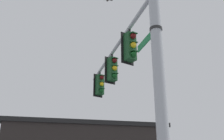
% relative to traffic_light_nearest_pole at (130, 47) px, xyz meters
% --- Properties ---
extents(signal_pole, '(0.31, 0.31, 7.31)m').
position_rel_traffic_light_nearest_pole_xyz_m(signal_pole, '(0.68, 1.97, -2.48)').
color(signal_pole, '#ADB2B7').
rests_on(signal_pole, ground).
extents(mast_arm, '(2.79, 7.80, 0.14)m').
position_rel_traffic_light_nearest_pole_xyz_m(mast_arm, '(-0.65, -1.91, 0.77)').
color(mast_arm, '#ADB2B7').
extents(traffic_light_nearest_pole, '(0.54, 0.49, 1.31)m').
position_rel_traffic_light_nearest_pole_xyz_m(traffic_light_nearest_pole, '(0.00, 0.00, 0.00)').
color(traffic_light_nearest_pole, black).
extents(traffic_light_mid_inner, '(0.54, 0.49, 1.31)m').
position_rel_traffic_light_nearest_pole_xyz_m(traffic_light_mid_inner, '(-0.75, -2.19, 0.00)').
color(traffic_light_mid_inner, black).
extents(traffic_light_mid_outer, '(0.54, 0.49, 1.31)m').
position_rel_traffic_light_nearest_pole_xyz_m(traffic_light_mid_outer, '(-1.50, -4.38, 0.00)').
color(traffic_light_mid_outer, black).
extents(street_name_sign, '(0.63, 1.47, 0.22)m').
position_rel_traffic_light_nearest_pole_xyz_m(street_name_sign, '(0.57, 1.64, -0.45)').
color(street_name_sign, '#147238').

